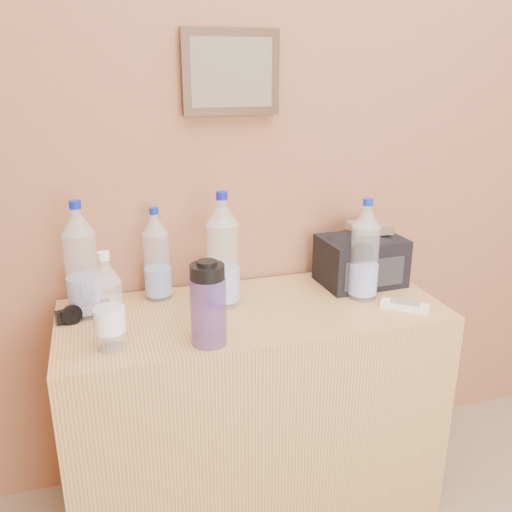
{
  "coord_description": "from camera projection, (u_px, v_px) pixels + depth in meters",
  "views": [
    {
      "loc": [
        -0.77,
        0.3,
        1.41
      ],
      "look_at": [
        -0.35,
        1.71,
        0.9
      ],
      "focal_mm": 38.0,
      "sensor_mm": 36.0,
      "label": 1
    }
  ],
  "objects": [
    {
      "name": "sunglasses",
      "position": [
        83.0,
        312.0,
        1.57
      ],
      "size": [
        0.17,
        0.11,
        0.04
      ],
      "primitive_type": null,
      "rotation": [
        0.0,
        0.0,
        0.33
      ],
      "color": "black",
      "rests_on": "dresser"
    },
    {
      "name": "toiletry_bag",
      "position": [
        361.0,
        257.0,
        1.82
      ],
      "size": [
        0.28,
        0.2,
        0.18
      ],
      "primitive_type": null,
      "rotation": [
        0.0,
        0.0,
        0.05
      ],
      "color": "#24242B",
      "rests_on": "dresser"
    },
    {
      "name": "ac_remote",
      "position": [
        405.0,
        306.0,
        1.64
      ],
      "size": [
        0.14,
        0.13,
        0.02
      ],
      "primitive_type": "cube",
      "rotation": [
        0.0,
        0.0,
        -0.69
      ],
      "color": "silver",
      "rests_on": "dresser"
    },
    {
      "name": "dresser",
      "position": [
        253.0,
        410.0,
        1.76
      ],
      "size": [
        1.15,
        0.48,
        0.72
      ],
      "primitive_type": "cube",
      "color": "tan",
      "rests_on": "ground"
    },
    {
      "name": "pet_large_d",
      "position": [
        365.0,
        255.0,
        1.68
      ],
      "size": [
        0.09,
        0.09,
        0.32
      ],
      "rotation": [
        0.0,
        0.0,
        -0.09
      ],
      "color": "white",
      "rests_on": "dresser"
    },
    {
      "name": "foil_packet",
      "position": [
        369.0,
        227.0,
        1.78
      ],
      "size": [
        0.14,
        0.12,
        0.03
      ],
      "primitive_type": "cube",
      "rotation": [
        0.0,
        0.0,
        -0.09
      ],
      "color": "white",
      "rests_on": "toiletry_bag"
    },
    {
      "name": "pet_large_c",
      "position": [
        223.0,
        256.0,
        1.63
      ],
      "size": [
        0.1,
        0.1,
        0.35
      ],
      "rotation": [
        0.0,
        0.0,
        0.34
      ],
      "color": "silver",
      "rests_on": "dresser"
    },
    {
      "name": "pet_large_b",
      "position": [
        157.0,
        259.0,
        1.68
      ],
      "size": [
        0.08,
        0.08,
        0.29
      ],
      "rotation": [
        0.0,
        0.0,
        -0.23
      ],
      "color": "white",
      "rests_on": "dresser"
    },
    {
      "name": "pet_small",
      "position": [
        108.0,
        307.0,
        1.38
      ],
      "size": [
        0.08,
        0.08,
        0.26
      ],
      "rotation": [
        0.0,
        0.0,
        0.34
      ],
      "color": "silver",
      "rests_on": "dresser"
    },
    {
      "name": "nalgene_bottle",
      "position": [
        208.0,
        304.0,
        1.4
      ],
      "size": [
        0.09,
        0.09,
        0.23
      ],
      "rotation": [
        0.0,
        0.0,
        0.26
      ],
      "color": "#512F82",
      "rests_on": "dresser"
    },
    {
      "name": "picture_frame",
      "position": [
        231.0,
        72.0,
        1.63
      ],
      "size": [
        0.3,
        0.03,
        0.25
      ],
      "primitive_type": null,
      "color": "#382311",
      "rests_on": "room_shell"
    },
    {
      "name": "pet_large_a",
      "position": [
        82.0,
        266.0,
        1.56
      ],
      "size": [
        0.09,
        0.09,
        0.35
      ],
      "rotation": [
        0.0,
        0.0,
        0.23
      ],
      "color": "silver",
      "rests_on": "dresser"
    }
  ]
}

